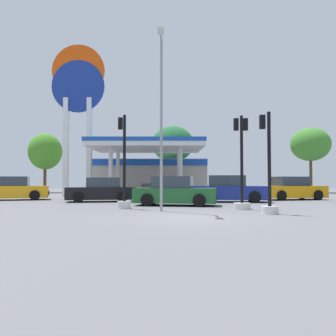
% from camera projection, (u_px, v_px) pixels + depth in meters
% --- Properties ---
extents(ground_plane, '(90.00, 90.00, 0.00)m').
position_uv_depth(ground_plane, '(190.00, 218.00, 12.45)').
color(ground_plane, slate).
rests_on(ground_plane, ground).
extents(gas_station, '(11.01, 12.71, 4.57)m').
position_uv_depth(gas_station, '(151.00, 172.00, 34.16)').
color(gas_station, '#ADA89E').
rests_on(gas_station, ground).
extents(station_pole_sign, '(4.53, 0.56, 13.10)m').
position_uv_depth(station_pole_sign, '(78.00, 98.00, 29.79)').
color(station_pole_sign, white).
rests_on(station_pole_sign, ground).
extents(car_0, '(4.48, 2.47, 1.52)m').
position_uv_depth(car_0, '(102.00, 191.00, 21.86)').
color(car_0, black).
rests_on(car_0, ground).
extents(car_2, '(4.78, 2.45, 1.65)m').
position_uv_depth(car_2, '(229.00, 190.00, 21.59)').
color(car_2, black).
rests_on(car_2, ground).
extents(car_3, '(4.83, 3.08, 1.61)m').
position_uv_depth(car_3, '(14.00, 189.00, 23.82)').
color(car_3, black).
rests_on(car_3, ground).
extents(car_4, '(4.58, 2.54, 1.55)m').
position_uv_depth(car_4, '(175.00, 192.00, 18.50)').
color(car_4, black).
rests_on(car_4, ground).
extents(car_5, '(4.78, 2.83, 1.60)m').
position_uv_depth(car_5, '(292.00, 189.00, 24.12)').
color(car_5, black).
rests_on(car_5, ground).
extents(traffic_signal_0, '(0.79, 0.79, 4.36)m').
position_uv_depth(traffic_signal_0, '(242.00, 178.00, 16.06)').
color(traffic_signal_0, silver).
rests_on(traffic_signal_0, ground).
extents(traffic_signal_1, '(0.66, 0.69, 4.11)m').
position_uv_depth(traffic_signal_1, '(269.00, 182.00, 13.89)').
color(traffic_signal_1, silver).
rests_on(traffic_signal_1, ground).
extents(traffic_signal_2, '(0.64, 0.67, 4.48)m').
position_uv_depth(traffic_signal_2, '(124.00, 179.00, 16.51)').
color(traffic_signal_2, silver).
rests_on(traffic_signal_2, ground).
extents(tree_0, '(3.69, 3.69, 6.62)m').
position_uv_depth(tree_0, '(46.00, 152.00, 38.74)').
color(tree_0, brown).
rests_on(tree_0, ground).
extents(tree_1, '(4.69, 4.69, 7.44)m').
position_uv_depth(tree_1, '(173.00, 144.00, 38.84)').
color(tree_1, brown).
rests_on(tree_1, ground).
extents(tree_2, '(4.33, 4.33, 7.24)m').
position_uv_depth(tree_2, '(311.00, 145.00, 38.59)').
color(tree_2, brown).
rests_on(tree_2, ground).
extents(corner_streetlamp, '(0.24, 1.48, 7.56)m').
position_uv_depth(corner_streetlamp, '(162.00, 107.00, 14.92)').
color(corner_streetlamp, gray).
rests_on(corner_streetlamp, ground).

